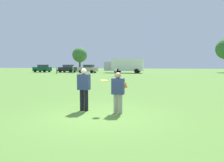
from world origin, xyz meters
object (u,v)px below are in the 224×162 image
at_px(player_thrower, 84,87).
at_px(traffic_cone, 126,85).
at_px(player_defender, 118,90).
at_px(parked_car_center, 88,69).
at_px(parked_car_near_left, 42,68).
at_px(frisbee, 104,81).
at_px(bystander_sideline_watcher, 116,71).
at_px(bystander_far_jogger, 57,69).
at_px(parked_car_mid_left, 68,69).
at_px(bystander_field_marshal, 73,69).
at_px(box_truck, 125,65).

height_order(player_thrower, traffic_cone, player_thrower).
xyz_separation_m(player_defender, traffic_cone, (-1.07, 8.55, -0.65)).
bearing_deg(parked_car_center, parked_car_near_left, 173.62).
relative_size(frisbee, bystander_sideline_watcher, 0.17).
xyz_separation_m(player_thrower, bystander_far_jogger, (-17.09, 29.13, -0.03)).
bearing_deg(player_thrower, frisbee, -13.04).
bearing_deg(parked_car_mid_left, parked_car_near_left, 179.04).
bearing_deg(bystander_far_jogger, parked_car_mid_left, 96.18).
relative_size(player_defender, bystander_field_marshal, 1.03).
relative_size(traffic_cone, box_truck, 0.06).
height_order(bystander_sideline_watcher, bystander_far_jogger, bystander_far_jogger).
height_order(player_defender, parked_car_near_left, parked_car_near_left).
relative_size(frisbee, box_truck, 0.03).
bearing_deg(frisbee, player_thrower, 166.96).
xyz_separation_m(player_thrower, parked_car_mid_left, (-17.77, 35.41, -0.03)).
distance_m(box_truck, bystander_far_jogger, 14.53).
relative_size(box_truck, bystander_sideline_watcher, 5.45).
bearing_deg(bystander_field_marshal, parked_car_center, 51.16).
xyz_separation_m(bystander_sideline_watcher, bystander_field_marshal, (-10.83, 8.00, -0.03)).
bearing_deg(box_truck, parked_car_near_left, -178.53).
relative_size(parked_car_mid_left, bystander_field_marshal, 2.82).
bearing_deg(bystander_field_marshal, parked_car_mid_left, 128.45).
xyz_separation_m(parked_car_near_left, parked_car_center, (12.19, -1.36, 0.00)).
bearing_deg(frisbee, parked_car_center, 110.90).
height_order(player_defender, traffic_cone, player_defender).
bearing_deg(parked_car_mid_left, bystander_field_marshal, -51.55).
height_order(parked_car_near_left, box_truck, box_truck).
bearing_deg(bystander_far_jogger, bystander_sideline_watcher, -23.46).
relative_size(parked_car_near_left, parked_car_center, 1.00).
relative_size(parked_car_center, bystander_field_marshal, 2.82).
bearing_deg(parked_car_mid_left, frisbee, -62.34).
bearing_deg(box_truck, player_thrower, -83.13).
relative_size(player_thrower, player_defender, 1.09).
bearing_deg(parked_car_near_left, bystander_field_marshal, -23.01).
distance_m(player_defender, frisbee, 0.64).
relative_size(player_defender, box_truck, 0.18).
xyz_separation_m(parked_car_near_left, bystander_far_jogger, (7.33, -6.39, 0.00)).
bearing_deg(traffic_cone, bystander_sideline_watcher, 105.17).
height_order(parked_car_center, bystander_field_marshal, parked_car_center).
relative_size(player_thrower, bystander_sideline_watcher, 1.08).
distance_m(traffic_cone, bystander_far_jogger, 27.06).
relative_size(bystander_far_jogger, bystander_field_marshal, 1.08).
relative_size(player_defender, frisbee, 5.70).
bearing_deg(bystander_field_marshal, traffic_cone, -57.00).
bearing_deg(box_truck, bystander_far_jogger, -151.56).
xyz_separation_m(frisbee, parked_car_mid_left, (-18.67, 35.62, -0.32)).
xyz_separation_m(player_thrower, bystander_field_marshal, (-14.52, 31.32, -0.10)).
distance_m(frisbee, traffic_cone, 8.73).
bearing_deg(parked_car_center, bystander_far_jogger, -134.02).
height_order(player_defender, bystander_field_marshal, player_defender).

